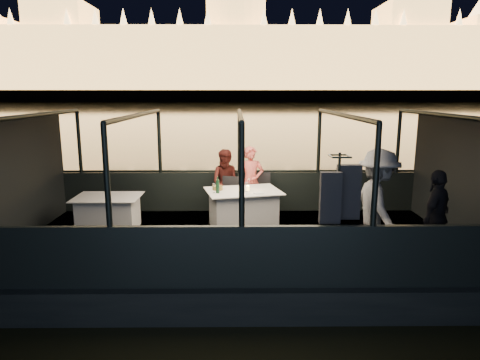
{
  "coord_description": "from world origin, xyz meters",
  "views": [
    {
      "loc": [
        -0.08,
        -7.6,
        3.19
      ],
      "look_at": [
        0.0,
        0.4,
        1.55
      ],
      "focal_mm": 32.0,
      "sensor_mm": 36.0,
      "label": 1
    }
  ],
  "objects_px": {
    "chair_port_left": "(232,199)",
    "coat_stand": "(337,220)",
    "chair_port_right": "(261,197)",
    "person_man_maroon": "(227,182)",
    "wine_bottle": "(218,186)",
    "dining_table_aft": "(108,211)",
    "dining_table_central": "(243,209)",
    "passenger_dark": "(436,211)",
    "person_woman_coral": "(251,183)",
    "passenger_stripe": "(377,210)"
  },
  "relations": [
    {
      "from": "chair_port_left",
      "to": "coat_stand",
      "type": "xyz_separation_m",
      "value": [
        1.53,
        -3.03,
        0.45
      ]
    },
    {
      "from": "chair_port_right",
      "to": "person_man_maroon",
      "type": "height_order",
      "value": "person_man_maroon"
    },
    {
      "from": "chair_port_left",
      "to": "wine_bottle",
      "type": "xyz_separation_m",
      "value": [
        -0.27,
        -0.75,
        0.47
      ]
    },
    {
      "from": "dining_table_aft",
      "to": "person_man_maroon",
      "type": "bearing_deg",
      "value": 22.67
    },
    {
      "from": "dining_table_central",
      "to": "chair_port_right",
      "type": "relative_size",
      "value": 1.52
    },
    {
      "from": "coat_stand",
      "to": "passenger_dark",
      "type": "xyz_separation_m",
      "value": [
        1.74,
        0.67,
        -0.05
      ]
    },
    {
      "from": "person_woman_coral",
      "to": "passenger_dark",
      "type": "bearing_deg",
      "value": -49.02
    },
    {
      "from": "chair_port_left",
      "to": "passenger_dark",
      "type": "xyz_separation_m",
      "value": [
        3.27,
        -2.36,
        0.4
      ]
    },
    {
      "from": "dining_table_central",
      "to": "wine_bottle",
      "type": "xyz_separation_m",
      "value": [
        -0.5,
        -0.22,
        0.53
      ]
    },
    {
      "from": "wine_bottle",
      "to": "passenger_stripe",
      "type": "bearing_deg",
      "value": -30.89
    },
    {
      "from": "coat_stand",
      "to": "person_man_maroon",
      "type": "bearing_deg",
      "value": 116.08
    },
    {
      "from": "coat_stand",
      "to": "passenger_stripe",
      "type": "distance_m",
      "value": 1.08
    },
    {
      "from": "chair_port_right",
      "to": "person_man_maroon",
      "type": "relative_size",
      "value": 0.65
    },
    {
      "from": "dining_table_aft",
      "to": "person_man_maroon",
      "type": "distance_m",
      "value": 2.56
    },
    {
      "from": "dining_table_aft",
      "to": "passenger_dark",
      "type": "height_order",
      "value": "passenger_dark"
    },
    {
      "from": "wine_bottle",
      "to": "person_woman_coral",
      "type": "bearing_deg",
      "value": 56.39
    },
    {
      "from": "person_woman_coral",
      "to": "chair_port_right",
      "type": "bearing_deg",
      "value": -36.11
    },
    {
      "from": "passenger_dark",
      "to": "person_woman_coral",
      "type": "bearing_deg",
      "value": -88.16
    },
    {
      "from": "dining_table_central",
      "to": "passenger_stripe",
      "type": "relative_size",
      "value": 0.79
    },
    {
      "from": "chair_port_right",
      "to": "person_woman_coral",
      "type": "height_order",
      "value": "person_woman_coral"
    },
    {
      "from": "dining_table_central",
      "to": "coat_stand",
      "type": "height_order",
      "value": "coat_stand"
    },
    {
      "from": "wine_bottle",
      "to": "chair_port_left",
      "type": "bearing_deg",
      "value": 70.13
    },
    {
      "from": "wine_bottle",
      "to": "chair_port_right",
      "type": "bearing_deg",
      "value": 45.57
    },
    {
      "from": "person_man_maroon",
      "to": "wine_bottle",
      "type": "bearing_deg",
      "value": -92.49
    },
    {
      "from": "chair_port_left",
      "to": "chair_port_right",
      "type": "bearing_deg",
      "value": 32.94
    },
    {
      "from": "dining_table_central",
      "to": "chair_port_right",
      "type": "height_order",
      "value": "chair_port_right"
    },
    {
      "from": "coat_stand",
      "to": "wine_bottle",
      "type": "distance_m",
      "value": 2.9
    },
    {
      "from": "person_woman_coral",
      "to": "passenger_stripe",
      "type": "relative_size",
      "value": 0.84
    },
    {
      "from": "person_man_maroon",
      "to": "dining_table_central",
      "type": "bearing_deg",
      "value": -62.32
    },
    {
      "from": "person_man_maroon",
      "to": "passenger_stripe",
      "type": "relative_size",
      "value": 0.8
    },
    {
      "from": "passenger_stripe",
      "to": "person_woman_coral",
      "type": "bearing_deg",
      "value": 33.8
    },
    {
      "from": "person_woman_coral",
      "to": "passenger_stripe",
      "type": "xyz_separation_m",
      "value": [
        1.93,
        -2.59,
        0.1
      ]
    },
    {
      "from": "passenger_stripe",
      "to": "wine_bottle",
      "type": "height_order",
      "value": "passenger_stripe"
    },
    {
      "from": "dining_table_central",
      "to": "chair_port_right",
      "type": "distance_m",
      "value": 0.8
    },
    {
      "from": "passenger_stripe",
      "to": "passenger_dark",
      "type": "height_order",
      "value": "passenger_stripe"
    },
    {
      "from": "chair_port_left",
      "to": "person_man_maroon",
      "type": "distance_m",
      "value": 0.46
    },
    {
      "from": "chair_port_left",
      "to": "person_woman_coral",
      "type": "bearing_deg",
      "value": 52.56
    },
    {
      "from": "wine_bottle",
      "to": "dining_table_aft",
      "type": "bearing_deg",
      "value": 177.4
    },
    {
      "from": "chair_port_right",
      "to": "passenger_stripe",
      "type": "xyz_separation_m",
      "value": [
        1.72,
        -2.47,
        0.4
      ]
    },
    {
      "from": "dining_table_central",
      "to": "person_woman_coral",
      "type": "relative_size",
      "value": 0.94
    },
    {
      "from": "dining_table_central",
      "to": "dining_table_aft",
      "type": "height_order",
      "value": "dining_table_central"
    },
    {
      "from": "chair_port_right",
      "to": "passenger_dark",
      "type": "height_order",
      "value": "passenger_dark"
    },
    {
      "from": "person_woman_coral",
      "to": "passenger_dark",
      "type": "height_order",
      "value": "passenger_dark"
    },
    {
      "from": "chair_port_right",
      "to": "person_woman_coral",
      "type": "relative_size",
      "value": 0.62
    },
    {
      "from": "person_woman_coral",
      "to": "coat_stand",
      "type": "bearing_deg",
      "value": -77.71
    },
    {
      "from": "passenger_stripe",
      "to": "chair_port_right",
      "type": "bearing_deg",
      "value": 31.97
    },
    {
      "from": "person_man_maroon",
      "to": "chair_port_left",
      "type": "bearing_deg",
      "value": -64.71
    },
    {
      "from": "dining_table_aft",
      "to": "chair_port_right",
      "type": "xyz_separation_m",
      "value": [
        3.08,
        0.81,
        0.06
      ]
    },
    {
      "from": "dining_table_aft",
      "to": "passenger_dark",
      "type": "distance_m",
      "value": 5.99
    },
    {
      "from": "person_woman_coral",
      "to": "wine_bottle",
      "type": "xyz_separation_m",
      "value": [
        -0.69,
        -1.03,
        0.17
      ]
    }
  ]
}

